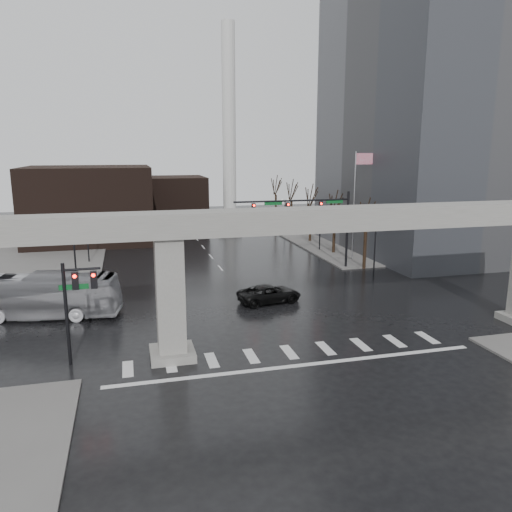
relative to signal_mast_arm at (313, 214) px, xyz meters
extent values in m
plane|color=black|center=(-8.99, -18.80, -5.83)|extent=(160.00, 160.00, 0.00)
cube|color=slate|center=(17.01, 17.20, -5.75)|extent=(28.00, 36.00, 0.15)
cube|color=gray|center=(-8.99, -18.80, 2.17)|extent=(48.00, 2.20, 1.40)
cube|color=gray|center=(-15.99, -18.80, -2.18)|extent=(1.60, 1.60, 7.30)
cube|color=gray|center=(-15.99, -18.80, -5.58)|extent=(2.60, 2.60, 0.50)
cube|color=slate|center=(19.01, 7.20, 15.17)|extent=(22.00, 26.00, 42.00)
cube|color=black|center=(-22.99, 23.20, -0.83)|extent=(16.00, 14.00, 10.00)
cube|color=black|center=(-10.99, 33.20, -1.83)|extent=(10.00, 10.00, 8.00)
cylinder|color=silver|center=(-2.99, 27.20, 9.17)|extent=(2.00, 2.00, 30.00)
cylinder|color=gray|center=(-2.99, 27.20, -5.23)|extent=(3.60, 3.60, 1.20)
cylinder|color=black|center=(3.81, 0.00, -1.83)|extent=(0.24, 0.24, 8.00)
cylinder|color=black|center=(-2.19, 0.00, 1.37)|extent=(12.00, 0.18, 0.18)
cube|color=black|center=(0.81, 0.00, 0.72)|extent=(0.35, 0.30, 1.00)
cube|color=black|center=(-2.69, 0.00, 0.72)|extent=(0.35, 0.30, 1.00)
cube|color=black|center=(-6.19, 0.00, 0.72)|extent=(0.35, 0.30, 1.00)
sphere|color=#FF0C05|center=(0.81, -0.18, 1.02)|extent=(0.20, 0.20, 0.20)
cube|color=#0B501F|center=(2.31, 0.00, 1.17)|extent=(1.80, 0.05, 0.35)
cube|color=#0B501F|center=(-4.19, 0.00, 1.17)|extent=(1.80, 0.05, 0.35)
cylinder|color=black|center=(-21.79, -18.30, -2.83)|extent=(0.20, 0.20, 6.00)
cylinder|color=black|center=(-20.79, -18.30, -0.23)|extent=(2.00, 0.14, 0.14)
cube|color=black|center=(-21.19, -18.30, -0.88)|extent=(0.35, 0.30, 1.00)
cube|color=black|center=(-20.19, -18.30, -0.88)|extent=(0.35, 0.30, 1.00)
cube|color=#0B501F|center=(-21.29, -18.30, -1.23)|extent=(1.60, 0.05, 0.30)
cylinder|color=silver|center=(6.01, 3.20, 0.17)|extent=(0.12, 0.12, 12.00)
cube|color=red|center=(7.01, 3.20, 5.37)|extent=(2.00, 0.03, 1.20)
cylinder|color=black|center=(4.51, -4.80, -3.43)|extent=(0.14, 0.14, 4.80)
cube|color=black|center=(4.51, -4.80, -1.08)|extent=(0.90, 0.06, 0.06)
sphere|color=silver|center=(4.06, -4.80, -0.88)|extent=(0.32, 0.32, 0.32)
sphere|color=silver|center=(4.96, -4.80, -0.88)|extent=(0.32, 0.32, 0.32)
cylinder|color=black|center=(4.51, 9.20, -3.43)|extent=(0.14, 0.14, 4.80)
cube|color=black|center=(4.51, 9.20, -1.08)|extent=(0.90, 0.06, 0.06)
sphere|color=silver|center=(4.06, 9.20, -0.88)|extent=(0.32, 0.32, 0.32)
sphere|color=silver|center=(4.96, 9.20, -0.88)|extent=(0.32, 0.32, 0.32)
cylinder|color=black|center=(4.51, 23.20, -3.43)|extent=(0.14, 0.14, 4.80)
cube|color=black|center=(4.51, 23.20, -1.08)|extent=(0.90, 0.06, 0.06)
sphere|color=silver|center=(4.06, 23.20, -0.88)|extent=(0.32, 0.32, 0.32)
sphere|color=silver|center=(4.96, 23.20, -0.88)|extent=(0.32, 0.32, 0.32)
cylinder|color=black|center=(-22.49, -4.80, -3.43)|extent=(0.14, 0.14, 4.80)
cube|color=black|center=(-22.49, -4.80, -1.08)|extent=(0.90, 0.06, 0.06)
sphere|color=silver|center=(-22.94, -4.80, -0.88)|extent=(0.32, 0.32, 0.32)
sphere|color=silver|center=(-22.04, -4.80, -0.88)|extent=(0.32, 0.32, 0.32)
cylinder|color=black|center=(-22.49, 9.20, -3.43)|extent=(0.14, 0.14, 4.80)
cube|color=black|center=(-22.49, 9.20, -1.08)|extent=(0.90, 0.06, 0.06)
sphere|color=silver|center=(-22.94, 9.20, -0.88)|extent=(0.32, 0.32, 0.32)
sphere|color=silver|center=(-22.04, 9.20, -0.88)|extent=(0.32, 0.32, 0.32)
cylinder|color=black|center=(-22.49, 23.20, -3.43)|extent=(0.14, 0.14, 4.80)
cube|color=black|center=(-22.49, 23.20, -1.08)|extent=(0.90, 0.06, 0.06)
sphere|color=silver|center=(-22.94, 23.20, -0.88)|extent=(0.32, 0.32, 0.32)
sphere|color=silver|center=(-22.04, 23.20, -0.88)|extent=(0.32, 0.32, 0.32)
cylinder|color=black|center=(5.51, -0.80, -3.55)|extent=(0.34, 0.34, 4.55)
cylinder|color=black|center=(5.51, -0.80, 0.18)|extent=(0.12, 1.52, 2.98)
cylinder|color=black|center=(6.01, -0.55, -0.05)|extent=(0.83, 1.14, 2.51)
cylinder|color=black|center=(5.51, 7.20, -3.50)|extent=(0.34, 0.34, 4.66)
cylinder|color=black|center=(5.51, 7.20, 0.32)|extent=(0.12, 1.55, 3.05)
cylinder|color=black|center=(6.01, 7.45, 0.08)|extent=(0.85, 1.16, 2.57)
cylinder|color=black|center=(5.51, 15.20, -3.45)|extent=(0.34, 0.34, 4.76)
cylinder|color=black|center=(5.51, 15.20, 0.46)|extent=(0.12, 1.59, 3.11)
cylinder|color=black|center=(6.01, 15.45, 0.22)|extent=(0.86, 1.18, 2.62)
cylinder|color=black|center=(5.51, 23.20, -3.40)|extent=(0.34, 0.34, 4.87)
cylinder|color=black|center=(5.51, 23.20, 0.60)|extent=(0.12, 1.62, 3.18)
cylinder|color=black|center=(6.01, 23.45, 0.35)|extent=(0.88, 1.20, 2.68)
cylinder|color=black|center=(5.51, 31.20, -3.34)|extent=(0.34, 0.34, 4.97)
cylinder|color=black|center=(5.51, 31.20, 0.74)|extent=(0.12, 1.65, 3.25)
cylinder|color=black|center=(6.01, 31.45, 0.48)|extent=(0.89, 1.23, 2.74)
imported|color=black|center=(-7.33, -9.68, -5.11)|extent=(5.50, 3.18, 1.44)
imported|color=#B0AFB4|center=(-24.96, -8.98, -4.16)|extent=(12.27, 5.03, 3.33)
camera|label=1|loc=(-18.16, -47.03, 6.32)|focal=35.00mm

